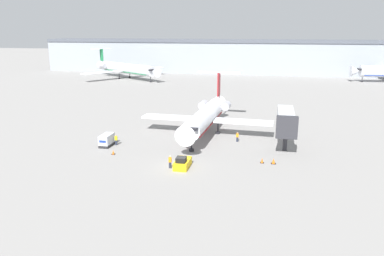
{
  "coord_description": "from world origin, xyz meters",
  "views": [
    {
      "loc": [
        11.94,
        -47.72,
        18.76
      ],
      "look_at": [
        0.0,
        8.92,
        3.46
      ],
      "focal_mm": 35.0,
      "sensor_mm": 36.0,
      "label": 1
    }
  ],
  "objects_px": {
    "worker_on_apron": "(116,140)",
    "airplane_parked_far_right": "(126,68)",
    "airplane_main": "(206,116)",
    "traffic_cone_left": "(113,152)",
    "pushback_tug": "(182,163)",
    "jet_bridge": "(286,120)",
    "worker_by_wing": "(237,137)",
    "traffic_cone_right": "(262,161)",
    "traffic_cone_mid": "(273,161)",
    "worker_near_tug": "(170,161)",
    "luggage_cart": "(107,140)"
  },
  "relations": [
    {
      "from": "worker_on_apron",
      "to": "airplane_parked_far_right",
      "type": "relative_size",
      "value": 0.05
    },
    {
      "from": "traffic_cone_left",
      "to": "traffic_cone_right",
      "type": "xyz_separation_m",
      "value": [
        22.68,
        0.88,
        0.02
      ]
    },
    {
      "from": "worker_on_apron",
      "to": "traffic_cone_left",
      "type": "height_order",
      "value": "worker_on_apron"
    },
    {
      "from": "worker_by_wing",
      "to": "traffic_cone_left",
      "type": "bearing_deg",
      "value": -149.31
    },
    {
      "from": "luggage_cart",
      "to": "airplane_main",
      "type": "bearing_deg",
      "value": 35.31
    },
    {
      "from": "luggage_cart",
      "to": "airplane_parked_far_right",
      "type": "xyz_separation_m",
      "value": [
        -29.79,
        84.09,
        2.93
      ]
    },
    {
      "from": "worker_by_wing",
      "to": "traffic_cone_left",
      "type": "relative_size",
      "value": 2.34
    },
    {
      "from": "luggage_cart",
      "to": "jet_bridge",
      "type": "height_order",
      "value": "jet_bridge"
    },
    {
      "from": "airplane_main",
      "to": "traffic_cone_mid",
      "type": "xyz_separation_m",
      "value": [
        12.26,
        -13.49,
        -3.1
      ]
    },
    {
      "from": "airplane_parked_far_right",
      "to": "traffic_cone_mid",
      "type": "bearing_deg",
      "value": -56.86
    },
    {
      "from": "worker_by_wing",
      "to": "jet_bridge",
      "type": "distance_m",
      "value": 8.7
    },
    {
      "from": "pushback_tug",
      "to": "jet_bridge",
      "type": "relative_size",
      "value": 0.33
    },
    {
      "from": "traffic_cone_mid",
      "to": "jet_bridge",
      "type": "bearing_deg",
      "value": 78.79
    },
    {
      "from": "airplane_parked_far_right",
      "to": "jet_bridge",
      "type": "xyz_separation_m",
      "value": [
        58.61,
        -78.27,
        0.53
      ]
    },
    {
      "from": "worker_on_apron",
      "to": "jet_bridge",
      "type": "height_order",
      "value": "jet_bridge"
    },
    {
      "from": "luggage_cart",
      "to": "jet_bridge",
      "type": "relative_size",
      "value": 0.28
    },
    {
      "from": "pushback_tug",
      "to": "airplane_parked_far_right",
      "type": "distance_m",
      "value": 101.5
    },
    {
      "from": "luggage_cart",
      "to": "traffic_cone_right",
      "type": "relative_size",
      "value": 4.26
    },
    {
      "from": "pushback_tug",
      "to": "worker_near_tug",
      "type": "distance_m",
      "value": 1.77
    },
    {
      "from": "airplane_main",
      "to": "traffic_cone_right",
      "type": "bearing_deg",
      "value": -51.73
    },
    {
      "from": "worker_on_apron",
      "to": "worker_near_tug",
      "type": "bearing_deg",
      "value": -36.25
    },
    {
      "from": "pushback_tug",
      "to": "worker_by_wing",
      "type": "xyz_separation_m",
      "value": [
        6.38,
        14.04,
        0.23
      ]
    },
    {
      "from": "airplane_main",
      "to": "worker_near_tug",
      "type": "xyz_separation_m",
      "value": [
        -1.85,
        -18.29,
        -2.5
      ]
    },
    {
      "from": "worker_near_tug",
      "to": "jet_bridge",
      "type": "xyz_separation_m",
      "value": [
        15.86,
        13.62,
        3.47
      ]
    },
    {
      "from": "luggage_cart",
      "to": "worker_near_tug",
      "type": "relative_size",
      "value": 1.75
    },
    {
      "from": "worker_near_tug",
      "to": "traffic_cone_left",
      "type": "relative_size",
      "value": 2.57
    },
    {
      "from": "worker_by_wing",
      "to": "luggage_cart",
      "type": "bearing_deg",
      "value": -161.76
    },
    {
      "from": "worker_on_apron",
      "to": "traffic_cone_mid",
      "type": "xyz_separation_m",
      "value": [
        25.74,
        -3.72,
        -0.58
      ]
    },
    {
      "from": "worker_on_apron",
      "to": "pushback_tug",
      "type": "bearing_deg",
      "value": -30.71
    },
    {
      "from": "airplane_main",
      "to": "traffic_cone_left",
      "type": "distance_m",
      "value": 19.01
    },
    {
      "from": "airplane_main",
      "to": "traffic_cone_left",
      "type": "xyz_separation_m",
      "value": [
        -12.04,
        -14.38,
        -3.14
      ]
    },
    {
      "from": "airplane_main",
      "to": "traffic_cone_right",
      "type": "height_order",
      "value": "airplane_main"
    },
    {
      "from": "traffic_cone_mid",
      "to": "traffic_cone_right",
      "type": "bearing_deg",
      "value": -179.64
    },
    {
      "from": "worker_on_apron",
      "to": "jet_bridge",
      "type": "bearing_deg",
      "value": 10.51
    },
    {
      "from": "jet_bridge",
      "to": "airplane_main",
      "type": "bearing_deg",
      "value": 161.57
    },
    {
      "from": "worker_by_wing",
      "to": "traffic_cone_mid",
      "type": "distance_m",
      "value": 11.65
    },
    {
      "from": "worker_on_apron",
      "to": "traffic_cone_right",
      "type": "xyz_separation_m",
      "value": [
        24.12,
        -3.73,
        -0.6
      ]
    },
    {
      "from": "worker_by_wing",
      "to": "traffic_cone_right",
      "type": "distance_m",
      "value": 10.9
    },
    {
      "from": "airplane_main",
      "to": "jet_bridge",
      "type": "bearing_deg",
      "value": -18.43
    },
    {
      "from": "pushback_tug",
      "to": "traffic_cone_mid",
      "type": "distance_m",
      "value": 13.17
    },
    {
      "from": "worker_by_wing",
      "to": "jet_bridge",
      "type": "relative_size",
      "value": 0.15
    },
    {
      "from": "worker_by_wing",
      "to": "traffic_cone_left",
      "type": "height_order",
      "value": "worker_by_wing"
    },
    {
      "from": "luggage_cart",
      "to": "worker_near_tug",
      "type": "height_order",
      "value": "luggage_cart"
    },
    {
      "from": "worker_by_wing",
      "to": "traffic_cone_right",
      "type": "xyz_separation_m",
      "value": [
        4.5,
        -9.91,
        -0.52
      ]
    },
    {
      "from": "traffic_cone_mid",
      "to": "worker_on_apron",
      "type": "bearing_deg",
      "value": 171.78
    },
    {
      "from": "airplane_main",
      "to": "jet_bridge",
      "type": "distance_m",
      "value": 14.8
    },
    {
      "from": "airplane_main",
      "to": "worker_on_apron",
      "type": "relative_size",
      "value": 15.07
    },
    {
      "from": "traffic_cone_right",
      "to": "traffic_cone_left",
      "type": "bearing_deg",
      "value": -177.77
    },
    {
      "from": "pushback_tug",
      "to": "worker_on_apron",
      "type": "height_order",
      "value": "worker_on_apron"
    },
    {
      "from": "traffic_cone_right",
      "to": "jet_bridge",
      "type": "height_order",
      "value": "jet_bridge"
    }
  ]
}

